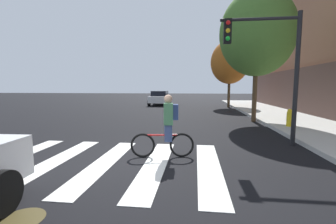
{
  "coord_description": "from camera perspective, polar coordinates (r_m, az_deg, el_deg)",
  "views": [
    {
      "loc": [
        2.08,
        -5.32,
        1.89
      ],
      "look_at": [
        1.22,
        1.87,
        1.09
      ],
      "focal_mm": 24.42,
      "sensor_mm": 36.0,
      "label": 1
    }
  ],
  "objects": [
    {
      "name": "manhole_cover",
      "position": [
        4.19,
        -32.78,
        -21.58
      ],
      "size": [
        0.64,
        0.64,
        0.01
      ],
      "primitive_type": "cylinder",
      "color": "#473D1E",
      "rests_on": "ground"
    },
    {
      "name": "ground_plane",
      "position": [
        6.02,
        -14.11,
        -12.23
      ],
      "size": [
        120.0,
        120.0,
        0.0
      ],
      "primitive_type": "plane",
      "color": "black"
    },
    {
      "name": "street_tree_near",
      "position": [
        13.54,
        21.35,
        17.79
      ],
      "size": [
        3.9,
        3.9,
        6.94
      ],
      "color": "#4C3823",
      "rests_on": "ground"
    },
    {
      "name": "crosswalk_stripes",
      "position": [
        6.07,
        -15.56,
        -12.04
      ],
      "size": [
        5.72,
        3.99,
        0.01
      ],
      "color": "silver",
      "rests_on": "ground"
    },
    {
      "name": "sedan_mid",
      "position": [
        23.93,
        -2.0,
        3.58
      ],
      "size": [
        2.05,
        4.26,
        1.46
      ],
      "color": "silver",
      "rests_on": "ground"
    },
    {
      "name": "cyclist",
      "position": [
        6.09,
        -0.26,
        -3.61
      ],
      "size": [
        1.7,
        0.39,
        1.69
      ],
      "color": "black",
      "rests_on": "ground"
    },
    {
      "name": "street_tree_mid",
      "position": [
        22.02,
        15.14,
        11.9
      ],
      "size": [
        3.43,
        3.43,
        6.1
      ],
      "color": "#4C3823",
      "rests_on": "ground"
    },
    {
      "name": "fire_hydrant",
      "position": [
        11.4,
        28.03,
        -1.29
      ],
      "size": [
        0.33,
        0.22,
        0.78
      ],
      "color": "gold",
      "rests_on": "sidewalk"
    },
    {
      "name": "traffic_light_near",
      "position": [
        8.08,
        24.1,
        12.65
      ],
      "size": [
        2.47,
        0.28,
        4.2
      ],
      "color": "black",
      "rests_on": "ground"
    }
  ]
}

